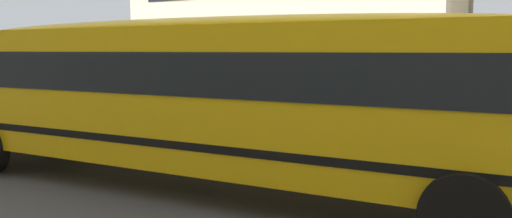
{
  "coord_description": "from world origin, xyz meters",
  "views": [
    {
      "loc": [
        1.58,
        -8.76,
        2.34
      ],
      "look_at": [
        -2.55,
        -0.94,
        1.25
      ],
      "focal_mm": 34.03,
      "sensor_mm": 36.0,
      "label": 1
    }
  ],
  "objects": [
    {
      "name": "parked_car_black_past_driveway",
      "position": [
        -17.84,
        4.88,
        0.84
      ],
      "size": [
        3.94,
        1.95,
        1.64
      ],
      "rotation": [
        0.0,
        0.0,
        0.02
      ],
      "color": "black",
      "rests_on": "ground_plane"
    },
    {
      "name": "lane_centreline",
      "position": [
        0.0,
        0.0,
        0.0
      ],
      "size": [
        110.0,
        0.16,
        0.01
      ],
      "primitive_type": "cube",
      "color": "silver",
      "rests_on": "ground_plane"
    },
    {
      "name": "school_bus",
      "position": [
        -3.23,
        -1.89,
        1.7
      ],
      "size": [
        12.85,
        3.05,
        2.86
      ],
      "rotation": [
        0.0,
        0.0,
        3.16
      ],
      "color": "yellow",
      "rests_on": "ground_plane"
    },
    {
      "name": "sidewalk_far",
      "position": [
        0.0,
        7.76,
        0.01
      ],
      "size": [
        120.0,
        3.0,
        0.01
      ],
      "primitive_type": "cube",
      "color": "gray",
      "rests_on": "ground_plane"
    },
    {
      "name": "ground_plane",
      "position": [
        0.0,
        0.0,
        0.0
      ],
      "size": [
        400.0,
        400.0,
        0.0
      ],
      "primitive_type": "plane",
      "color": "#4C4C4F"
    }
  ]
}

